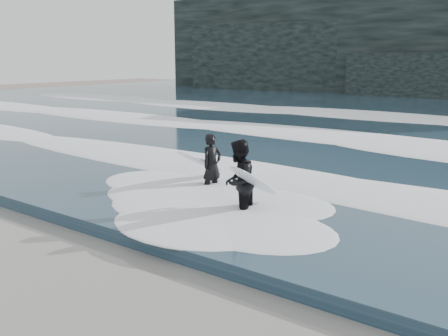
# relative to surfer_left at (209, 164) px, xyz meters

# --- Properties ---
(foam_near) EXTENTS (60.00, 3.20, 0.20)m
(foam_near) POSITION_rel_surfer_left_xyz_m (2.50, 2.09, -0.44)
(foam_near) COLOR white
(foam_near) RESTS_ON sea
(foam_mid) EXTENTS (60.00, 4.00, 0.24)m
(foam_mid) POSITION_rel_surfer_left_xyz_m (2.50, 9.09, -0.42)
(foam_mid) COLOR white
(foam_mid) RESTS_ON sea
(surfer_left) EXTENTS (0.98, 1.99, 1.67)m
(surfer_left) POSITION_rel_surfer_left_xyz_m (0.00, 0.00, 0.00)
(surfer_left) COLOR black
(surfer_left) RESTS_ON ground
(surfer_right) EXTENTS (1.16, 1.75, 1.86)m
(surfer_right) POSITION_rel_surfer_left_xyz_m (1.93, -1.36, 0.09)
(surfer_right) COLOR black
(surfer_right) RESTS_ON ground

